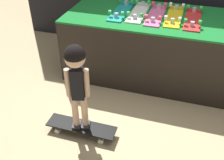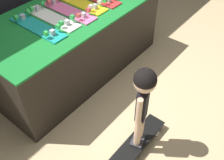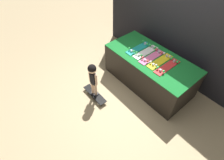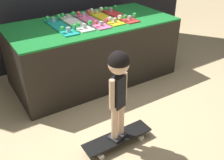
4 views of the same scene
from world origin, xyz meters
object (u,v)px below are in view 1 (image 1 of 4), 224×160
at_px(skateboard_teal_on_rack, 122,10).
at_px(skateboard_pink_on_rack, 156,14).
at_px(skateboard_on_floor, 81,127).
at_px(skateboard_red_on_rack, 193,18).
at_px(skateboard_white_on_rack, 139,11).
at_px(child, 76,73).
at_px(skateboard_yellow_on_rack, 174,15).

distance_m(skateboard_teal_on_rack, skateboard_pink_on_rack, 0.41).
height_order(skateboard_teal_on_rack, skateboard_pink_on_rack, same).
bearing_deg(skateboard_on_floor, skateboard_pink_on_rack, 70.39).
bearing_deg(skateboard_teal_on_rack, skateboard_red_on_rack, -0.26).
relative_size(skateboard_teal_on_rack, skateboard_pink_on_rack, 1.00).
distance_m(skateboard_teal_on_rack, skateboard_white_on_rack, 0.21).
bearing_deg(skateboard_red_on_rack, skateboard_teal_on_rack, 179.74).
relative_size(skateboard_pink_on_rack, skateboard_on_floor, 0.99).
height_order(skateboard_white_on_rack, skateboard_pink_on_rack, same).
bearing_deg(skateboard_teal_on_rack, skateboard_on_floor, -91.72).
distance_m(skateboard_on_floor, child, 0.63).
xyz_separation_m(skateboard_pink_on_rack, skateboard_red_on_rack, (0.41, 0.00, 0.00)).
xyz_separation_m(skateboard_yellow_on_rack, skateboard_red_on_rack, (0.21, -0.02, 0.00)).
relative_size(skateboard_on_floor, child, 0.78).
bearing_deg(skateboard_on_floor, child, -104.04).
distance_m(skateboard_teal_on_rack, skateboard_on_floor, 1.47).
bearing_deg(skateboard_pink_on_rack, child, -109.61).
relative_size(skateboard_red_on_rack, child, 0.78).
distance_m(skateboard_teal_on_rack, skateboard_red_on_rack, 0.83).
height_order(skateboard_pink_on_rack, skateboard_on_floor, skateboard_pink_on_rack).
xyz_separation_m(skateboard_teal_on_rack, skateboard_white_on_rack, (0.21, 0.02, 0.00)).
relative_size(skateboard_white_on_rack, skateboard_on_floor, 0.99).
bearing_deg(skateboard_on_floor, skateboard_red_on_rack, 55.76).
bearing_deg(skateboard_on_floor, skateboard_yellow_on_rack, 63.04).
relative_size(skateboard_teal_on_rack, skateboard_yellow_on_rack, 1.00).
bearing_deg(skateboard_red_on_rack, skateboard_yellow_on_rack, 173.63).
distance_m(skateboard_red_on_rack, skateboard_on_floor, 1.70).
relative_size(skateboard_yellow_on_rack, skateboard_red_on_rack, 1.00).
xyz_separation_m(skateboard_teal_on_rack, skateboard_red_on_rack, (0.83, -0.00, 0.00)).
bearing_deg(skateboard_white_on_rack, skateboard_yellow_on_rack, -0.24).
bearing_deg(skateboard_yellow_on_rack, child, -116.96).
distance_m(skateboard_yellow_on_rack, child, 1.46).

